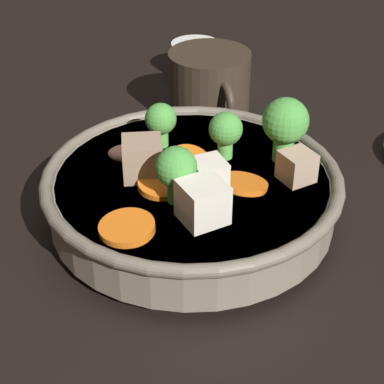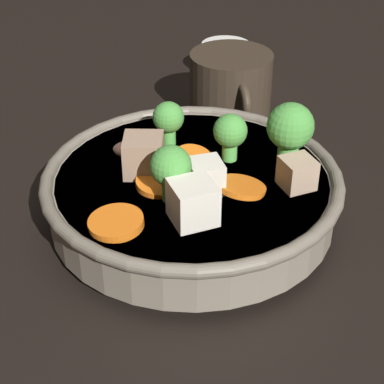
{
  "view_description": "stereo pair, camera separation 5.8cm",
  "coord_description": "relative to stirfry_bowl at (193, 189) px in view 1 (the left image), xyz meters",
  "views": [
    {
      "loc": [
        0.46,
        -0.16,
        0.36
      ],
      "look_at": [
        0.0,
        0.0,
        0.03
      ],
      "focal_mm": 60.0,
      "sensor_mm": 36.0,
      "label": 1
    },
    {
      "loc": [
        0.47,
        -0.11,
        0.36
      ],
      "look_at": [
        0.0,
        0.0,
        0.03
      ],
      "focal_mm": 60.0,
      "sensor_mm": 36.0,
      "label": 2
    }
  ],
  "objects": [
    {
      "name": "ground_plane",
      "position": [
        -0.0,
        -0.0,
        -0.04
      ],
      "size": [
        3.0,
        3.0,
        0.0
      ],
      "primitive_type": "plane",
      "color": "black"
    },
    {
      "name": "dark_mug",
      "position": [
        -0.19,
        0.09,
        0.0
      ],
      "size": [
        0.12,
        0.1,
        0.09
      ],
      "color": "#33281E",
      "rests_on": "ground_plane"
    },
    {
      "name": "tea_cup",
      "position": [
        -0.32,
        0.12,
        -0.01
      ],
      "size": [
        0.07,
        0.07,
        0.05
      ],
      "color": "white",
      "rests_on": "ground_plane"
    },
    {
      "name": "stirfry_bowl",
      "position": [
        0.0,
        0.0,
        0.0
      ],
      "size": [
        0.27,
        0.27,
        0.11
      ],
      "color": "slate",
      "rests_on": "ground_plane"
    }
  ]
}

